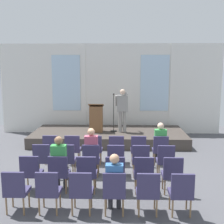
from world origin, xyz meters
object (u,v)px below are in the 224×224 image
(chair_r0_c3, at_px, (116,148))
(chair_r2_c0, at_px, (31,171))
(chair_r0_c1, at_px, (73,148))
(chair_r1_c3, at_px, (116,158))
(speaker, at_px, (122,107))
(audience_r0_c5, at_px, (160,141))
(chair_r1_c0, at_px, (42,158))
(chair_r3_c2, at_px, (81,190))
(chair_r2_c1, at_px, (59,171))
(chair_r0_c4, at_px, (138,148))
(chair_r0_c5, at_px, (160,148))
(chair_r2_c5, at_px, (172,172))
(audience_r2_c1, at_px, (59,161))
(chair_r0_c2, at_px, (95,148))
(chair_r1_c4, at_px, (141,159))
(audience_r3_c3, at_px, (114,180))
(lectern, at_px, (96,118))
(chair_r3_c3, at_px, (114,190))
(chair_r1_c2, at_px, (91,158))
(chair_r3_c5, at_px, (181,191))
(chair_r3_c1, at_px, (48,189))
(chair_r1_c1, at_px, (67,158))
(chair_r1_c5, at_px, (165,159))
(chair_r2_c4, at_px, (144,172))
(chair_r3_c0, at_px, (16,189))
(audience_r1_c2, at_px, (91,149))
(chair_r0_c0, at_px, (51,147))
(chair_r2_c3, at_px, (115,172))

(chair_r0_c3, distance_m, chair_r2_c0, 2.85)
(chair_r0_c1, bearing_deg, chair_r1_c3, -36.22)
(speaker, xyz_separation_m, audience_r0_c5, (1.16, -2.49, -0.70))
(chair_r1_c0, xyz_separation_m, chair_r3_c2, (1.36, -1.99, 0.00))
(chair_r1_c0, bearing_deg, chair_r2_c1, -55.68)
(speaker, height_order, chair_r0_c4, speaker)
(chair_r0_c3, bearing_deg, chair_r0_c5, 0.00)
(chair_r0_c4, xyz_separation_m, chair_r2_c5, (0.68, -1.99, 0.00))
(audience_r0_c5, bearing_deg, chair_r2_c0, -148.63)
(chair_r1_c3, xyz_separation_m, audience_r2_c1, (-1.36, -0.92, 0.23))
(chair_r0_c3, xyz_separation_m, audience_r2_c1, (-1.36, -1.92, 0.23))
(speaker, xyz_separation_m, chair_r0_c2, (-0.88, -2.57, -0.90))
(chair_r1_c4, xyz_separation_m, chair_r2_c1, (-2.04, -1.00, 0.00))
(audience_r2_c1, relative_size, chair_r3_c2, 1.48)
(chair_r0_c4, xyz_separation_m, audience_r3_c3, (-0.68, -2.91, 0.18))
(chair_r0_c2, xyz_separation_m, chair_r0_c3, (0.68, 0.00, 0.00))
(lectern, xyz_separation_m, chair_r1_c4, (1.53, -3.61, -0.45))
(chair_r3_c3, bearing_deg, chair_r1_c2, 108.85)
(chair_r0_c1, relative_size, audience_r2_c1, 0.68)
(chair_r1_c3, bearing_deg, chair_r0_c3, 90.00)
(chair_r0_c5, height_order, chair_r3_c2, same)
(chair_r2_c1, relative_size, chair_r3_c5, 1.00)
(chair_r0_c3, xyz_separation_m, chair_r2_c5, (1.36, -1.99, 0.00))
(audience_r0_c5, relative_size, chair_r3_c1, 1.42)
(audience_r3_c3, bearing_deg, chair_r3_c5, -3.50)
(chair_r1_c1, height_order, chair_r1_c2, same)
(chair_r1_c5, relative_size, chair_r2_c4, 1.00)
(lectern, xyz_separation_m, chair_r1_c3, (0.85, -3.61, -0.45))
(chair_r0_c1, bearing_deg, chair_r3_c2, -77.18)
(chair_r0_c4, relative_size, chair_r3_c5, 1.00)
(lectern, height_order, audience_r3_c3, lectern)
(chair_r1_c5, distance_m, chair_r2_c1, 2.90)
(chair_r3_c0, bearing_deg, chair_r0_c4, 47.69)
(audience_r2_c1, distance_m, chair_r3_c2, 1.29)
(chair_r1_c1, relative_size, chair_r3_c2, 1.00)
(lectern, bearing_deg, audience_r1_c2, -87.25)
(audience_r1_c2, relative_size, chair_r3_c3, 1.46)
(chair_r1_c3, distance_m, chair_r3_c1, 2.41)
(chair_r0_c5, bearing_deg, chair_r2_c0, -149.63)
(chair_r3_c5, bearing_deg, chair_r3_c0, 180.00)
(chair_r1_c4, bearing_deg, audience_r3_c3, -109.61)
(chair_r0_c0, relative_size, chair_r1_c3, 1.00)
(chair_r2_c1, relative_size, chair_r2_c4, 1.00)
(chair_r0_c4, height_order, chair_r1_c3, same)
(chair_r1_c4, relative_size, chair_r3_c5, 1.00)
(chair_r0_c3, bearing_deg, chair_r1_c1, -143.78)
(chair_r1_c0, distance_m, chair_r3_c3, 2.85)
(chair_r2_c1, distance_m, audience_r2_c1, 0.24)
(chair_r1_c0, distance_m, audience_r2_c1, 1.17)
(chair_r2_c3, distance_m, chair_r3_c1, 1.69)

